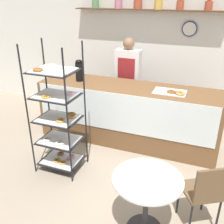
{
  "coord_description": "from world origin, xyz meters",
  "views": [
    {
      "loc": [
        1.24,
        -2.8,
        2.44
      ],
      "look_at": [
        0.0,
        0.4,
        0.86
      ],
      "focal_mm": 42.0,
      "sensor_mm": 36.0,
      "label": 1
    }
  ],
  "objects": [
    {
      "name": "coffee_carafe",
      "position": [
        -0.88,
        1.12,
        1.2
      ],
      "size": [
        0.14,
        0.14,
        0.37
      ],
      "color": "black",
      "rests_on": "display_counter"
    },
    {
      "name": "pastry_rack",
      "position": [
        -0.66,
        0.01,
        0.84
      ],
      "size": [
        0.64,
        0.52,
        1.87
      ],
      "color": "black",
      "rests_on": "ground_plane"
    },
    {
      "name": "cafe_chair",
      "position": [
        1.38,
        -0.43,
        0.53
      ],
      "size": [
        0.52,
        0.52,
        0.87
      ],
      "rotation": [
        0.0,
        0.0,
        3.69
      ],
      "color": "black",
      "rests_on": "ground_plane"
    },
    {
      "name": "donut_tray_counter",
      "position": [
        0.75,
        1.08,
        1.03
      ],
      "size": [
        0.5,
        0.33,
        0.05
      ],
      "color": "silver",
      "rests_on": "display_counter"
    },
    {
      "name": "person_worker",
      "position": [
        -0.22,
        1.81,
        0.92
      ],
      "size": [
        0.47,
        0.23,
        1.7
      ],
      "color": "#282833",
      "rests_on": "ground_plane"
    },
    {
      "name": "cafe_table",
      "position": [
        0.81,
        -0.67,
        0.54
      ],
      "size": [
        0.73,
        0.73,
        0.71
      ],
      "color": "#262628",
      "rests_on": "ground_plane"
    },
    {
      "name": "ground_plane",
      "position": [
        0.0,
        0.0,
        0.0
      ],
      "size": [
        14.0,
        14.0,
        0.0
      ],
      "primitive_type": "plane",
      "color": "gray"
    },
    {
      "name": "back_wall",
      "position": [
        -0.0,
        2.37,
        1.37
      ],
      "size": [
        10.0,
        0.3,
        2.7
      ],
      "color": "white",
      "rests_on": "ground_plane"
    },
    {
      "name": "display_counter",
      "position": [
        0.0,
        1.14,
        0.51
      ],
      "size": [
        3.06,
        0.79,
        1.02
      ],
      "color": "brown",
      "rests_on": "ground_plane"
    }
  ]
}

